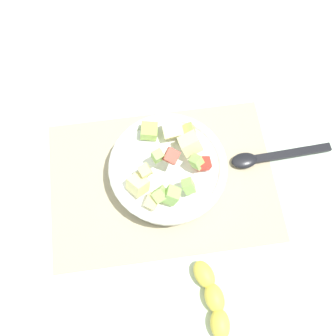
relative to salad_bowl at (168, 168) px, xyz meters
name	(u,v)px	position (x,y,z in m)	size (l,w,h in m)	color
ground_plane	(163,181)	(-0.01, -0.01, -0.04)	(2.40, 2.40, 0.00)	silver
placemat	(163,181)	(-0.01, -0.01, -0.04)	(0.47, 0.33, 0.01)	tan
salad_bowl	(168,168)	(0.00, 0.00, 0.00)	(0.24, 0.24, 0.11)	white
serving_spoon	(265,157)	(0.21, 0.01, -0.03)	(0.22, 0.04, 0.01)	black
banana_whole	(213,298)	(0.05, -0.26, -0.02)	(0.06, 0.15, 0.04)	yellow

